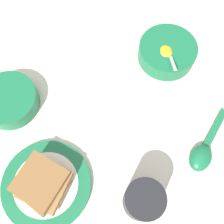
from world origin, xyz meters
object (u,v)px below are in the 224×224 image
at_px(toast_plate, 46,185).
at_px(toast_sandwich, 42,184).
at_px(drinking_cup, 143,200).
at_px(soup_spoon, 203,153).
at_px(egg_bowl, 167,52).
at_px(congee_bowl, 9,100).

bearing_deg(toast_plate, toast_sandwich, -46.60).
distance_m(toast_plate, drinking_cup, 0.20).
bearing_deg(soup_spoon, egg_bowl, 143.37).
height_order(egg_bowl, congee_bowl, egg_bowl).
xyz_separation_m(egg_bowl, congee_bowl, (-0.20, -0.34, -0.00)).
xyz_separation_m(toast_sandwich, congee_bowl, (-0.20, 0.08, -0.02)).
bearing_deg(toast_plate, congee_bowl, 158.39).
height_order(toast_plate, toast_sandwich, toast_sandwich).
xyz_separation_m(toast_sandwich, drinking_cup, (0.17, 0.10, 0.01)).
height_order(soup_spoon, drinking_cup, drinking_cup).
bearing_deg(congee_bowl, soup_spoon, 24.55).
relative_size(toast_plate, drinking_cup, 2.00).
xyz_separation_m(toast_plate, soup_spoon, (0.21, 0.26, 0.01)).
bearing_deg(egg_bowl, drinking_cup, -62.33).
xyz_separation_m(toast_sandwich, soup_spoon, (0.21, 0.26, -0.03)).
bearing_deg(egg_bowl, toast_sandwich, -90.30).
bearing_deg(toast_plate, soup_spoon, 51.34).
xyz_separation_m(soup_spoon, congee_bowl, (-0.40, -0.18, 0.01)).
distance_m(egg_bowl, toast_plate, 0.41).
bearing_deg(congee_bowl, toast_sandwich, -21.89).
relative_size(egg_bowl, drinking_cup, 1.52).
bearing_deg(drinking_cup, congee_bowl, -176.52).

